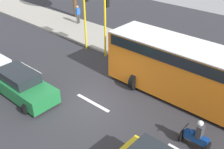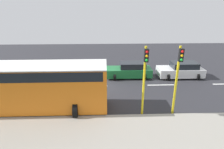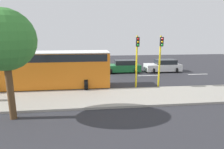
# 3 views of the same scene
# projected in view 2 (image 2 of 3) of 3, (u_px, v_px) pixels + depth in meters

# --- Properties ---
(ground_plane) EXTENTS (40.00, 60.00, 0.10)m
(ground_plane) POSITION_uv_depth(u_px,v_px,m) (94.00, 87.00, 16.68)
(ground_plane) COLOR #2D2D33
(sidewalk) EXTENTS (4.00, 60.00, 0.15)m
(sidewalk) POSITION_uv_depth(u_px,v_px,m) (87.00, 137.00, 10.06)
(sidewalk) COLOR #9E998E
(sidewalk) RESTS_ON ground
(lane_stripe_north) EXTENTS (0.20, 2.40, 0.01)m
(lane_stripe_north) POSITION_uv_depth(u_px,v_px,m) (25.00, 87.00, 16.45)
(lane_stripe_north) COLOR white
(lane_stripe_north) RESTS_ON ground
(lane_stripe_mid) EXTENTS (0.20, 2.40, 0.01)m
(lane_stripe_mid) POSITION_uv_depth(u_px,v_px,m) (94.00, 86.00, 16.66)
(lane_stripe_mid) COLOR white
(lane_stripe_mid) RESTS_ON ground
(lane_stripe_south) EXTENTS (0.20, 2.40, 0.01)m
(lane_stripe_south) POSITION_uv_depth(u_px,v_px,m) (161.00, 85.00, 16.88)
(lane_stripe_south) COLOR white
(lane_stripe_south) RESTS_ON ground
(car_yellow_cab) EXTENTS (2.24, 3.92, 1.52)m
(car_yellow_cab) POSITION_uv_depth(u_px,v_px,m) (35.00, 71.00, 18.31)
(car_yellow_cab) COLOR yellow
(car_yellow_cab) RESTS_ON ground
(car_white) EXTENTS (2.30, 4.34, 1.52)m
(car_white) POSITION_uv_depth(u_px,v_px,m) (181.00, 70.00, 18.59)
(car_white) COLOR white
(car_white) RESTS_ON ground
(car_green) EXTENTS (2.15, 4.37, 1.52)m
(car_green) POSITION_uv_depth(u_px,v_px,m) (130.00, 70.00, 18.53)
(car_green) COLOR #1E7238
(car_green) RESTS_ON ground
(city_bus) EXTENTS (3.20, 11.00, 3.16)m
(city_bus) POSITION_uv_depth(u_px,v_px,m) (23.00, 84.00, 12.31)
(city_bus) COLOR orange
(city_bus) RESTS_ON ground
(motorcycle) EXTENTS (0.60, 1.30, 1.53)m
(motorcycle) POSITION_uv_depth(u_px,v_px,m) (24.00, 83.00, 15.64)
(motorcycle) COLOR black
(motorcycle) RESTS_ON ground
(traffic_light_corner) EXTENTS (0.49, 0.24, 4.50)m
(traffic_light_corner) POSITION_uv_depth(u_px,v_px,m) (178.00, 72.00, 11.31)
(traffic_light_corner) COLOR yellow
(traffic_light_corner) RESTS_ON ground
(traffic_light_midblock) EXTENTS (0.49, 0.24, 4.50)m
(traffic_light_midblock) POSITION_uv_depth(u_px,v_px,m) (145.00, 72.00, 11.23)
(traffic_light_midblock) COLOR yellow
(traffic_light_midblock) RESTS_ON ground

